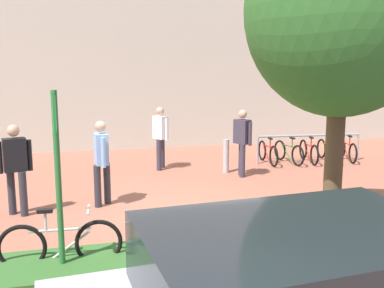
{
  "coord_description": "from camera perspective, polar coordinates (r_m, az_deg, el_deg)",
  "views": [
    {
      "loc": [
        -1.68,
        -7.82,
        2.71
      ],
      "look_at": [
        0.68,
        1.47,
        1.08
      ],
      "focal_mm": 40.94,
      "sensor_mm": 36.0,
      "label": 1
    }
  ],
  "objects": [
    {
      "name": "person_suited_dark",
      "position": [
        8.77,
        -22.01,
        -2.44
      ],
      "size": [
        0.59,
        0.33,
        1.72
      ],
      "color": "#2D2D38",
      "rests_on": "ground"
    },
    {
      "name": "building_facade",
      "position": [
        15.93,
        -8.46,
        17.78
      ],
      "size": [
        28.0,
        1.2,
        10.0
      ],
      "primitive_type": "cube",
      "color": "beige",
      "rests_on": "ground"
    },
    {
      "name": "bike_rack_cluster",
      "position": [
        13.46,
        14.92,
        -0.83
      ],
      "size": [
        3.2,
        1.71,
        0.83
      ],
      "color": "#99999E",
      "rests_on": "ground"
    },
    {
      "name": "parking_sign_post",
      "position": [
        5.87,
        -17.17,
        -1.61
      ],
      "size": [
        0.08,
        0.36,
        2.46
      ],
      "color": "#2D7238",
      "rests_on": "ground"
    },
    {
      "name": "bike_at_sign",
      "position": [
        6.43,
        -16.69,
        -12.35
      ],
      "size": [
        1.68,
        0.42,
        0.86
      ],
      "color": "black",
      "rests_on": "ground"
    },
    {
      "name": "person_shirt_blue",
      "position": [
        12.01,
        -4.13,
        1.33
      ],
      "size": [
        0.41,
        0.54,
        1.72
      ],
      "color": "#383342",
      "rests_on": "ground"
    },
    {
      "name": "person_suited_navy",
      "position": [
        11.24,
        6.56,
        0.72
      ],
      "size": [
        0.4,
        0.55,
        1.72
      ],
      "color": "#383342",
      "rests_on": "ground"
    },
    {
      "name": "person_casual_tan",
      "position": [
        8.92,
        -11.71,
        -1.74
      ],
      "size": [
        0.34,
        0.61,
        1.72
      ],
      "color": "#2D2D38",
      "rests_on": "ground"
    },
    {
      "name": "planter_strip",
      "position": [
        6.4,
        -4.61,
        -14.66
      ],
      "size": [
        7.0,
        1.1,
        0.16
      ],
      "primitive_type": "cube",
      "color": "#336028",
      "rests_on": "ground"
    },
    {
      "name": "tree_sidewalk",
      "position": [
        7.0,
        18.96,
        16.1
      ],
      "size": [
        2.86,
        2.86,
        5.15
      ],
      "color": "brown",
      "rests_on": "ground"
    },
    {
      "name": "bollard_steel",
      "position": [
        11.67,
        4.46,
        -1.58
      ],
      "size": [
        0.16,
        0.16,
        0.9
      ],
      "primitive_type": "cylinder",
      "color": "#ADADB2",
      "rests_on": "ground"
    },
    {
      "name": "ground_plane",
      "position": [
        8.45,
        -2.04,
        -9.09
      ],
      "size": [
        60.0,
        60.0,
        0.0
      ],
      "primitive_type": "plane",
      "color": "#9E5B47"
    }
  ]
}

